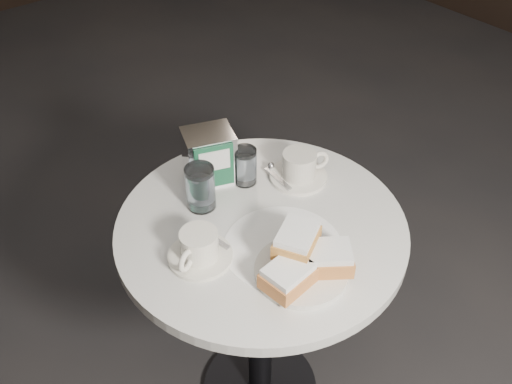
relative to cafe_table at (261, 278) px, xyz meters
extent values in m
cylinder|color=black|center=(0.00, 0.00, -0.18)|extent=(0.07, 0.07, 0.70)
cylinder|color=white|center=(0.00, 0.00, 0.18)|extent=(0.70, 0.70, 0.03)
cylinder|color=white|center=(-0.01, -0.09, 0.20)|extent=(0.31, 0.31, 0.00)
cylinder|color=silver|center=(-0.03, -0.18, 0.21)|extent=(0.24, 0.24, 0.02)
cube|color=#D58341|center=(-0.09, -0.19, 0.23)|extent=(0.11, 0.09, 0.04)
cube|color=white|center=(-0.09, -0.19, 0.26)|extent=(0.10, 0.08, 0.02)
cube|color=#CF803F|center=(0.02, -0.21, 0.23)|extent=(0.13, 0.13, 0.04)
cube|color=white|center=(0.02, -0.21, 0.26)|extent=(0.12, 0.12, 0.02)
cube|color=#CD8B3F|center=(-0.02, -0.15, 0.26)|extent=(0.13, 0.12, 0.04)
cube|color=white|center=(-0.02, -0.15, 0.29)|extent=(0.12, 0.11, 0.02)
cylinder|color=silver|center=(-0.18, 0.00, 0.20)|extent=(0.19, 0.19, 0.01)
cylinder|color=white|center=(-0.18, 0.00, 0.24)|extent=(0.11, 0.11, 0.07)
cylinder|color=#8B604C|center=(-0.18, 0.00, 0.27)|extent=(0.10, 0.10, 0.00)
torus|color=white|center=(-0.23, -0.02, 0.24)|extent=(0.05, 0.03, 0.05)
cube|color=#ADADB2|center=(-0.13, 0.02, 0.21)|extent=(0.03, 0.10, 0.00)
sphere|color=silver|center=(-0.15, 0.07, 0.21)|extent=(0.02, 0.02, 0.02)
cylinder|color=white|center=(0.18, 0.07, 0.20)|extent=(0.19, 0.19, 0.01)
cylinder|color=beige|center=(0.18, 0.07, 0.24)|extent=(0.11, 0.11, 0.07)
cylinder|color=#8B654C|center=(0.18, 0.07, 0.27)|extent=(0.10, 0.10, 0.00)
torus|color=silver|center=(0.24, 0.05, 0.24)|extent=(0.06, 0.03, 0.05)
cube|color=#BCBCC1|center=(0.13, 0.09, 0.21)|extent=(0.02, 0.11, 0.00)
sphere|color=silver|center=(0.15, 0.14, 0.21)|extent=(0.02, 0.02, 0.02)
cylinder|color=silver|center=(-0.07, 0.14, 0.26)|extent=(0.09, 0.09, 0.12)
cylinder|color=silver|center=(-0.07, 0.14, 0.25)|extent=(0.08, 0.08, 0.10)
cylinder|color=silver|center=(0.07, 0.15, 0.25)|extent=(0.08, 0.08, 0.10)
cylinder|color=white|center=(0.07, 0.15, 0.24)|extent=(0.07, 0.07, 0.08)
cube|color=white|center=(0.01, 0.22, 0.27)|extent=(0.15, 0.14, 0.14)
cube|color=#185536|center=(-0.01, 0.17, 0.28)|extent=(0.09, 0.04, 0.12)
cube|color=white|center=(-0.01, 0.16, 0.30)|extent=(0.07, 0.03, 0.06)
camera|label=1|loc=(-0.63, -0.75, 1.14)|focal=40.00mm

